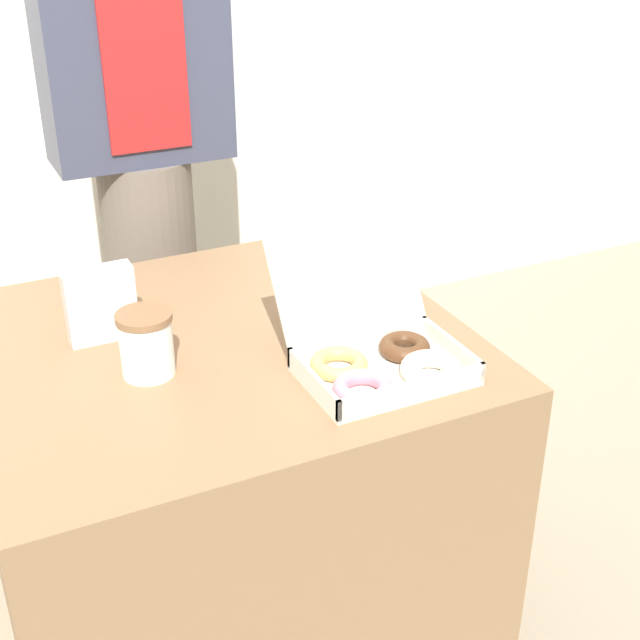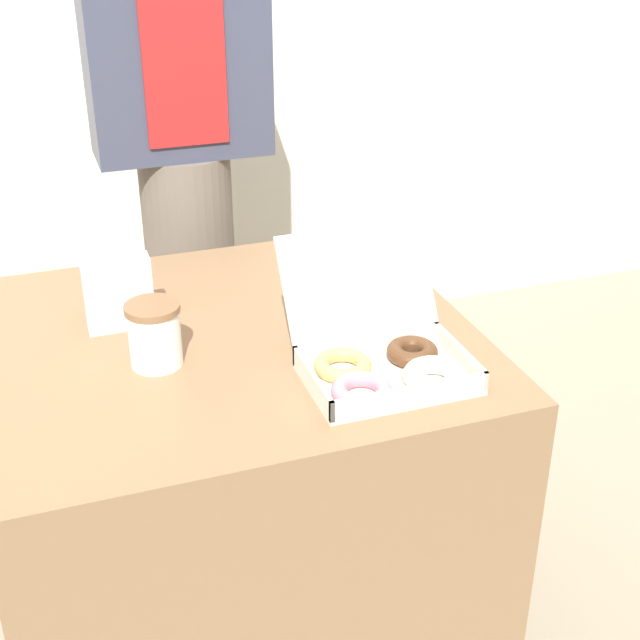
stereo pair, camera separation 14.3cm
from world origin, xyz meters
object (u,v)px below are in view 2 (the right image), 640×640
(donut_box, at_px, (385,358))
(napkin_holder, at_px, (118,294))
(person_customer, at_px, (181,126))
(coffee_cup, at_px, (155,334))

(donut_box, xyz_separation_m, napkin_holder, (-0.40, 0.33, 0.04))
(donut_box, bearing_deg, napkin_holder, 140.76)
(donut_box, height_order, napkin_holder, donut_box)
(napkin_holder, bearing_deg, person_customer, 66.10)
(napkin_holder, height_order, person_customer, person_customer)
(person_customer, bearing_deg, napkin_holder, -113.90)
(donut_box, distance_m, napkin_holder, 0.52)
(coffee_cup, distance_m, napkin_holder, 0.17)
(coffee_cup, distance_m, person_customer, 0.75)
(napkin_holder, bearing_deg, coffee_cup, -76.15)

